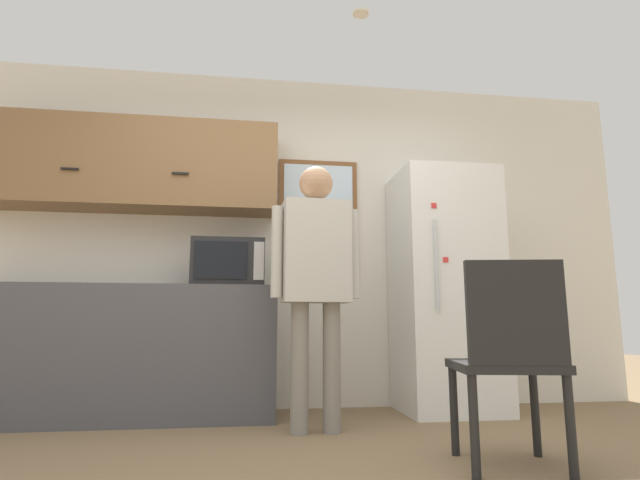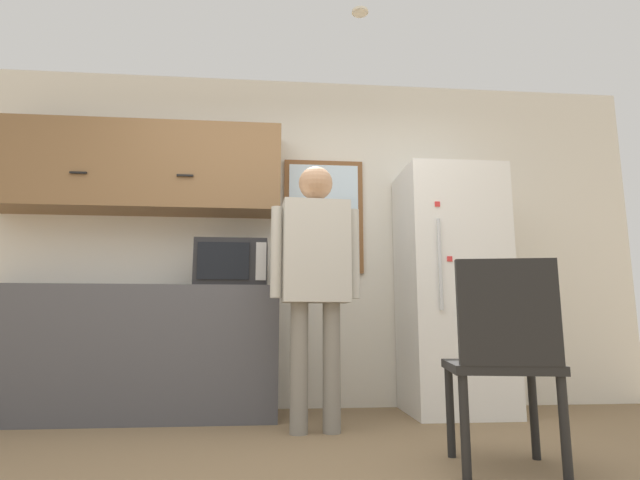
% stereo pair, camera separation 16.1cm
% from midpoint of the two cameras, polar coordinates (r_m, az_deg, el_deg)
% --- Properties ---
extents(back_wall, '(6.00, 0.06, 2.70)m').
position_cam_midpoint_polar(back_wall, '(4.08, -6.12, 0.43)').
color(back_wall, silver).
rests_on(back_wall, ground_plane).
extents(counter, '(2.18, 0.62, 0.90)m').
position_cam_midpoint_polar(counter, '(3.81, -23.48, -11.68)').
color(counter, '#4C4C51').
rests_on(counter, ground_plane).
extents(upper_cabinets, '(2.18, 0.37, 0.68)m').
position_cam_midpoint_polar(upper_cabinets, '(4.11, -21.69, 7.91)').
color(upper_cabinets, olive).
extents(microwave, '(0.50, 0.42, 0.33)m').
position_cam_midpoint_polar(microwave, '(3.64, -11.65, -2.69)').
color(microwave, '#232326').
rests_on(microwave, counter).
extents(person, '(0.56, 0.25, 1.65)m').
position_cam_midpoint_polar(person, '(3.13, -1.96, -3.00)').
color(person, gray).
rests_on(person, ground_plane).
extents(refrigerator, '(0.72, 0.69, 1.81)m').
position_cam_midpoint_polar(refrigerator, '(3.92, 13.00, -5.49)').
color(refrigerator, white).
rests_on(refrigerator, ground_plane).
extents(chair, '(0.54, 0.54, 0.92)m').
position_cam_midpoint_polar(chair, '(2.44, 18.99, -12.07)').
color(chair, black).
rests_on(chair, ground_plane).
extents(window, '(0.65, 0.05, 0.94)m').
position_cam_midpoint_polar(window, '(4.10, -1.34, 2.75)').
color(window, brown).
extents(ceiling_light, '(0.11, 0.11, 0.01)m').
position_cam_midpoint_polar(ceiling_light, '(3.64, 3.31, 24.47)').
color(ceiling_light, white).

